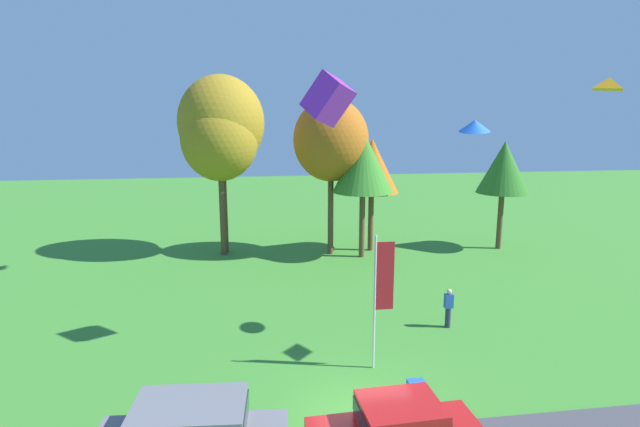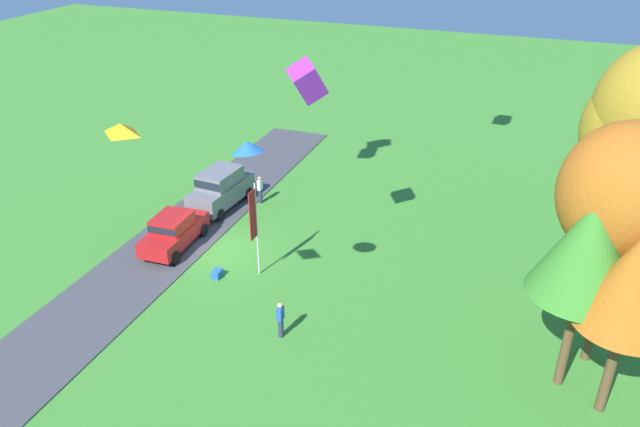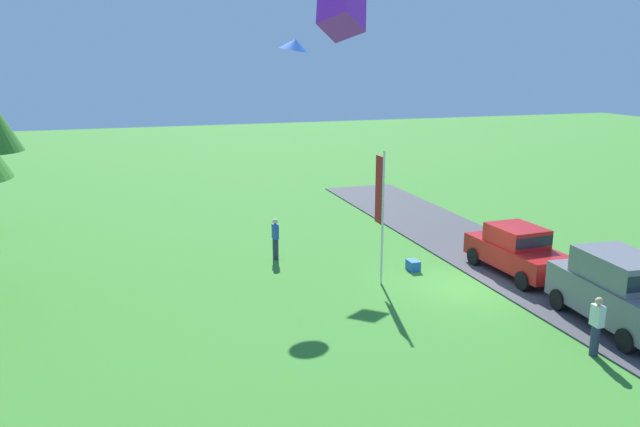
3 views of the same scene
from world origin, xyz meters
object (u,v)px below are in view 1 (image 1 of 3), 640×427
person_on_lawn (151,416)px  flag_banner (381,285)px  kite_diamond_over_trees (609,84)px  person_watching_sky (448,308)px  kite_delta_near_flag (475,126)px  kite_box_high_right (328,99)px  tree_center_back (504,168)px  tree_lone_near (221,123)px  tree_right_of_center (372,166)px  tree_far_left (331,140)px  tree_left_of_center (363,163)px  cooler_box (416,387)px  tree_far_right (220,139)px

person_on_lawn → flag_banner: bearing=24.5°
flag_banner → kite_diamond_over_trees: bearing=-6.7°
person_watching_sky → kite_diamond_over_trees: bearing=-47.9°
kite_delta_near_flag → kite_box_high_right: 5.67m
tree_center_back → flag_banner: (-12.17, -14.67, -2.38)m
tree_lone_near → tree_right_of_center: tree_lone_near is taller
tree_far_left → tree_left_of_center: tree_far_left is taller
tree_far_left → kite_delta_near_flag: bearing=-75.5°
flag_banner → cooler_box: 3.49m
person_on_lawn → flag_banner: flag_banner is taller
tree_center_back → person_watching_sky: bearing=-125.6°
tree_right_of_center → kite_delta_near_flag: (0.57, -13.48, 2.91)m
person_watching_sky → kite_delta_near_flag: (0.24, -0.96, 7.65)m
person_on_lawn → tree_left_of_center: size_ratio=0.22×
tree_lone_near → kite_box_high_right: bearing=-72.3°
kite_delta_near_flag → tree_right_of_center: bearing=92.4°
person_watching_sky → tree_center_back: size_ratio=0.24×
tree_right_of_center → kite_delta_near_flag: kite_delta_near_flag is taller
tree_far_left → kite_box_high_right: 13.25m
tree_left_of_center → tree_center_back: tree_left_of_center is taller
tree_center_back → flag_banner: bearing=-129.7°
flag_banner → tree_right_of_center: bearing=77.4°
cooler_box → tree_lone_near: bearing=110.8°
tree_center_back → kite_box_high_right: 19.05m
kite_delta_near_flag → kite_diamond_over_trees: bearing=-41.6°
tree_left_of_center → cooler_box: (-1.76, -15.79, -5.82)m
tree_left_of_center → kite_delta_near_flag: 12.37m
person_watching_sky → tree_far_left: 14.01m
person_watching_sky → flag_banner: size_ratio=0.35×
tree_left_of_center → tree_center_back: (9.65, 0.66, -0.54)m
tree_center_back → kite_delta_near_flag: 15.38m
person_watching_sky → tree_left_of_center: bearing=96.5°
tree_far_left → tree_left_of_center: size_ratio=1.26×
tree_center_back → flag_banner: tree_center_back is taller
tree_lone_near → kite_box_high_right: (4.54, -14.22, 1.08)m
person_on_lawn → tree_lone_near: tree_lone_near is taller
tree_center_back → person_on_lawn: bearing=-137.2°
tree_far_right → tree_center_back: bearing=-3.3°
tree_far_left → tree_center_back: 11.66m
tree_far_left → tree_center_back: tree_far_left is taller
kite_diamond_over_trees → tree_center_back: bearing=72.3°
tree_far_right → flag_banner: tree_far_right is taller
tree_far_left → flag_banner: 15.59m
tree_lone_near → flag_banner: bearing=-69.5°
tree_left_of_center → cooler_box: 16.92m
tree_right_of_center → kite_diamond_over_trees: 17.30m
person_watching_sky → kite_box_high_right: 10.17m
tree_left_of_center → tree_center_back: size_ratio=1.10×
cooler_box → person_on_lawn: bearing=-169.2°
tree_far_right → cooler_box: bearing=-68.2°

